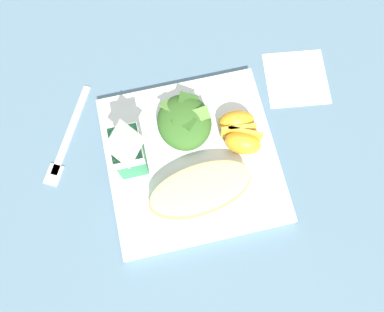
# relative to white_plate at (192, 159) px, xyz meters

# --- Properties ---
(ground) EXTENTS (3.00, 3.00, 0.00)m
(ground) POSITION_rel_white_plate_xyz_m (0.00, 0.00, -0.01)
(ground) COLOR slate
(white_plate) EXTENTS (0.28, 0.28, 0.02)m
(white_plate) POSITION_rel_white_plate_xyz_m (0.00, 0.00, 0.00)
(white_plate) COLOR silver
(white_plate) RESTS_ON ground
(cheesy_pizza_bread) EXTENTS (0.10, 0.18, 0.04)m
(cheesy_pizza_bread) POSITION_rel_white_plate_xyz_m (-0.06, 0.00, 0.03)
(cheesy_pizza_bread) COLOR tan
(cheesy_pizza_bread) RESTS_ON white_plate
(green_salad_pile) EXTENTS (0.10, 0.09, 0.04)m
(green_salad_pile) POSITION_rel_white_plate_xyz_m (0.06, 0.00, 0.03)
(green_salad_pile) COLOR #336023
(green_salad_pile) RESTS_ON white_plate
(milk_carton) EXTENTS (0.06, 0.04, 0.11)m
(milk_carton) POSITION_rel_white_plate_xyz_m (0.02, 0.10, 0.07)
(milk_carton) COLOR #2D8451
(milk_carton) RESTS_ON white_plate
(orange_wedge_front) EXTENTS (0.06, 0.07, 0.04)m
(orange_wedge_front) POSITION_rel_white_plate_xyz_m (0.00, -0.09, 0.03)
(orange_wedge_front) COLOR orange
(orange_wedge_front) RESTS_ON white_plate
(orange_wedge_middle) EXTENTS (0.04, 0.06, 0.04)m
(orange_wedge_middle) POSITION_rel_white_plate_xyz_m (0.04, -0.08, 0.03)
(orange_wedge_middle) COLOR orange
(orange_wedge_middle) RESTS_ON white_plate
(paper_napkin) EXTENTS (0.12, 0.12, 0.00)m
(paper_napkin) POSITION_rel_white_plate_xyz_m (0.11, -0.22, -0.01)
(paper_napkin) COLOR white
(paper_napkin) RESTS_ON ground
(metal_fork) EXTENTS (0.17, 0.10, 0.01)m
(metal_fork) POSITION_rel_white_plate_xyz_m (0.08, 0.20, -0.01)
(metal_fork) COLOR silver
(metal_fork) RESTS_ON ground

